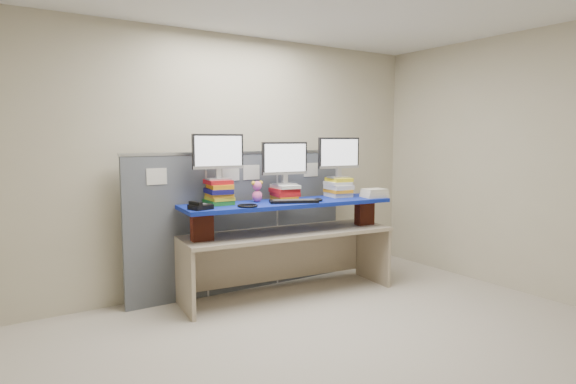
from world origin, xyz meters
TOP-DOWN VIEW (x-y plane):
  - room at (0.00, 0.00)m, footprint 5.00×4.00m
  - cubicle_partition at (-0.00, 1.78)m, footprint 2.60×0.06m
  - desk at (0.31, 1.34)m, footprint 2.33×0.90m
  - brick_pier_left at (-0.64, 1.39)m, footprint 0.21×0.13m
  - brick_pier_right at (1.25, 1.19)m, footprint 0.21×0.13m
  - blue_board at (0.31, 1.34)m, footprint 2.29×0.80m
  - book_stack_left at (-0.39, 1.53)m, footprint 0.27×0.33m
  - book_stack_center at (0.34, 1.46)m, footprint 0.28×0.32m
  - book_stack_right at (1.02, 1.39)m, footprint 0.29×0.32m
  - monitor_left at (-0.39, 1.54)m, footprint 0.52×0.17m
  - monitor_center at (0.34, 1.46)m, footprint 0.52×0.17m
  - monitor_right at (1.03, 1.39)m, footprint 0.52×0.17m
  - keyboard at (0.31, 1.23)m, footprint 0.52×0.35m
  - mouse at (0.58, 1.17)m, footprint 0.08×0.13m
  - desk_phone at (-0.69, 1.31)m, footprint 0.22×0.20m
  - headset at (-0.24, 1.22)m, footprint 0.21×0.21m
  - plush_toy at (0.02, 1.48)m, footprint 0.13×0.10m
  - binder_stack at (1.33, 1.12)m, footprint 0.29×0.25m

SIDE VIEW (x-z plane):
  - desk at x=0.31m, z-range 0.21..0.90m
  - cubicle_partition at x=0.00m, z-range 0.00..1.53m
  - brick_pier_left at x=-0.64m, z-range 0.69..0.97m
  - brick_pier_right at x=1.25m, z-range 0.69..0.97m
  - blue_board at x=0.31m, z-range 0.97..1.01m
  - headset at x=-0.24m, z-range 1.01..1.03m
  - keyboard at x=0.31m, z-range 1.01..1.04m
  - mouse at x=0.58m, z-range 1.01..1.05m
  - desk_phone at x=-0.69m, z-range 1.00..1.08m
  - binder_stack at x=1.33m, z-range 1.01..1.10m
  - book_stack_center at x=0.34m, z-range 1.01..1.18m
  - book_stack_right at x=1.02m, z-range 1.01..1.22m
  - plush_toy at x=0.02m, z-range 1.01..1.23m
  - book_stack_left at x=-0.39m, z-range 1.01..1.25m
  - room at x=0.00m, z-range 0.00..2.80m
  - monitor_center at x=0.34m, z-range 1.21..1.66m
  - monitor_right at x=1.03m, z-range 1.25..1.71m
  - monitor_left at x=-0.39m, z-range 1.29..1.74m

